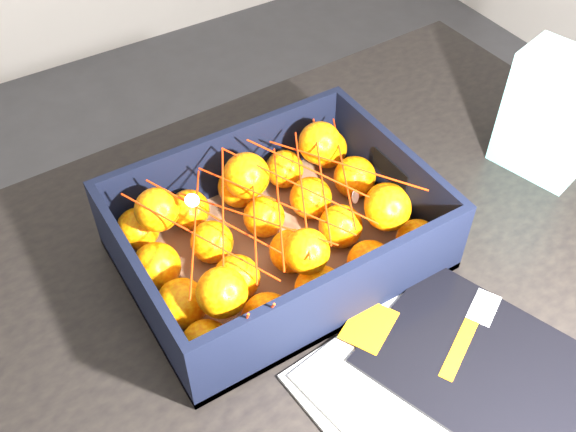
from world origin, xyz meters
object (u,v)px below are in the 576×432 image
produce_crate (277,238)px  retail_carton (552,115)px  table (320,295)px  magazine_stack (444,393)px

produce_crate → retail_carton: retail_carton is taller
table → retail_carton: bearing=-2.9°
table → produce_crate: (-0.06, 0.03, 0.14)m
table → retail_carton: retail_carton is taller
table → magazine_stack: size_ratio=3.29×
produce_crate → retail_carton: (0.47, -0.05, 0.06)m
table → produce_crate: size_ratio=2.90×
magazine_stack → produce_crate: 0.31m
magazine_stack → retail_carton: size_ratio=1.82×
magazine_stack → table: bearing=89.9°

